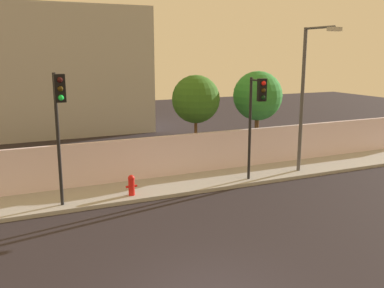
% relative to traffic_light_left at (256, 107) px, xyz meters
% --- Properties ---
extents(sidewalk, '(36.00, 2.40, 0.15)m').
position_rel_traffic_light_left_xyz_m(sidewalk, '(-5.62, 1.18, -3.28)').
color(sidewalk, '#9D9D9D').
rests_on(sidewalk, ground).
extents(perimeter_wall, '(36.00, 0.18, 1.80)m').
position_rel_traffic_light_left_xyz_m(perimeter_wall, '(-5.62, 2.47, -2.31)').
color(perimeter_wall, silver).
rests_on(perimeter_wall, sidewalk).
extents(traffic_light_left, '(0.36, 1.21, 4.39)m').
position_rel_traffic_light_left_xyz_m(traffic_light_left, '(0.00, 0.00, 0.00)').
color(traffic_light_left, black).
rests_on(traffic_light_left, sidewalk).
extents(traffic_light_right, '(0.34, 1.41, 4.73)m').
position_rel_traffic_light_left_xyz_m(traffic_light_right, '(-7.80, -0.09, 0.24)').
color(traffic_light_right, black).
rests_on(traffic_light_right, sidewalk).
extents(street_lamp_curbside, '(0.60, 1.95, 6.46)m').
position_rel_traffic_light_left_xyz_m(street_lamp_curbside, '(2.90, 0.47, 0.64)').
color(street_lamp_curbside, '#4C4C51').
rests_on(street_lamp_curbside, sidewalk).
extents(fire_hydrant, '(0.44, 0.26, 0.81)m').
position_rel_traffic_light_left_xyz_m(fire_hydrant, '(-5.22, 0.53, -2.77)').
color(fire_hydrant, red).
rests_on(fire_hydrant, sidewalk).
extents(roadside_tree_leftmost, '(2.33, 2.33, 4.50)m').
position_rel_traffic_light_left_xyz_m(roadside_tree_leftmost, '(-0.91, 3.94, -0.03)').
color(roadside_tree_leftmost, brown).
rests_on(roadside_tree_leftmost, ground).
extents(roadside_tree_midleft, '(2.54, 2.54, 4.62)m').
position_rel_traffic_light_left_xyz_m(roadside_tree_midleft, '(2.62, 3.94, -0.02)').
color(roadside_tree_midleft, brown).
rests_on(roadside_tree_midleft, ground).
extents(low_building_distant, '(11.64, 6.00, 8.58)m').
position_rel_traffic_light_left_xyz_m(low_building_distant, '(-5.43, 16.47, 0.94)').
color(low_building_distant, '#ABABAB').
rests_on(low_building_distant, ground).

